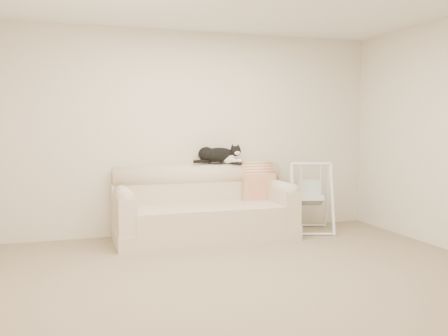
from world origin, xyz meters
name	(u,v)px	position (x,y,z in m)	size (l,w,h in m)	color
ground_plane	(245,275)	(0.00, 0.00, 0.00)	(5.00, 5.00, 0.00)	#7E694F
room_shell	(245,112)	(0.00, 0.00, 1.53)	(5.04, 4.04, 2.60)	beige
sofa	(203,210)	(0.04, 1.62, 0.35)	(2.20, 0.93, 0.90)	#C9B496
remote_a	(216,163)	(0.27, 1.86, 0.91)	(0.19, 0.08, 0.03)	black
remote_b	(235,163)	(0.53, 1.83, 0.91)	(0.17, 0.12, 0.02)	black
tuxedo_cat	(218,155)	(0.31, 1.87, 1.02)	(0.65, 0.28, 0.26)	black
throw_blanket	(255,176)	(0.82, 1.84, 0.72)	(0.43, 0.38, 0.58)	#DE5F2E
baby_swing	(310,197)	(1.49, 1.56, 0.46)	(0.71, 0.73, 0.92)	white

